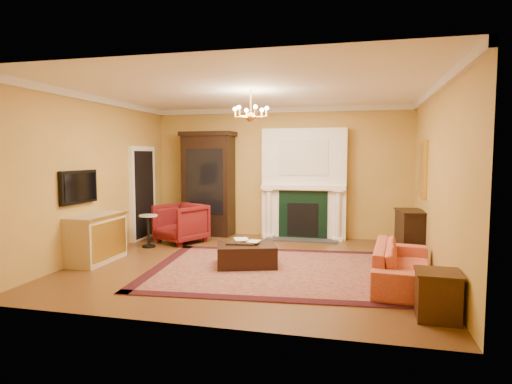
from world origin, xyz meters
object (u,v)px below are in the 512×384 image
(pedestal_table, at_px, (149,228))
(console_table, at_px, (411,234))
(end_table, at_px, (438,297))
(china_cabinet, at_px, (208,186))
(leather_ottoman, at_px, (246,255))
(wingback_armchair, at_px, (181,221))
(coral_sofa, at_px, (403,258))
(commode, at_px, (96,238))

(pedestal_table, xyz_separation_m, console_table, (5.18, 0.43, 0.03))
(end_table, xyz_separation_m, console_table, (0.06, 3.21, 0.15))
(china_cabinet, height_order, pedestal_table, china_cabinet)
(end_table, relative_size, leather_ottoman, 0.55)
(wingback_armchair, xyz_separation_m, coral_sofa, (4.40, -2.05, -0.07))
(coral_sofa, distance_m, end_table, 1.37)
(pedestal_table, bearing_deg, console_table, 4.76)
(china_cabinet, height_order, coral_sofa, china_cabinet)
(wingback_armchair, xyz_separation_m, end_table, (4.66, -3.39, -0.19))
(commode, relative_size, console_table, 1.35)
(china_cabinet, distance_m, coral_sofa, 5.20)
(end_table, relative_size, console_table, 0.64)
(console_table, xyz_separation_m, leather_ottoman, (-2.82, -1.44, -0.22))
(china_cabinet, height_order, end_table, china_cabinet)
(wingback_armchair, xyz_separation_m, leather_ottoman, (1.90, -1.62, -0.26))
(coral_sofa, relative_size, leather_ottoman, 2.03)
(end_table, bearing_deg, commode, 165.02)
(pedestal_table, xyz_separation_m, leather_ottoman, (2.35, -1.00, -0.19))
(wingback_armchair, distance_m, leather_ottoman, 2.51)
(china_cabinet, height_order, leather_ottoman, china_cabinet)
(china_cabinet, height_order, commode, china_cabinet)
(pedestal_table, distance_m, coral_sofa, 5.06)
(pedestal_table, relative_size, end_table, 1.25)
(wingback_armchair, relative_size, console_table, 1.10)
(pedestal_table, relative_size, console_table, 0.80)
(wingback_armchair, distance_m, console_table, 4.73)
(console_table, relative_size, leather_ottoman, 0.85)
(coral_sofa, bearing_deg, commode, 94.09)
(china_cabinet, bearing_deg, end_table, -41.54)
(coral_sofa, height_order, console_table, console_table)
(wingback_armchair, bearing_deg, end_table, -9.18)
(end_table, bearing_deg, console_table, 88.93)
(china_cabinet, distance_m, console_table, 4.67)
(china_cabinet, distance_m, leather_ottoman, 3.25)
(console_table, height_order, leather_ottoman, console_table)
(console_table, bearing_deg, leather_ottoman, -160.92)
(wingback_armchair, distance_m, end_table, 5.77)
(pedestal_table, height_order, leather_ottoman, pedestal_table)
(coral_sofa, xyz_separation_m, end_table, (0.26, -1.34, -0.12))
(china_cabinet, bearing_deg, leather_ottoman, -54.75)
(pedestal_table, height_order, commode, commode)
(china_cabinet, xyz_separation_m, commode, (-1.06, -2.95, -0.75))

